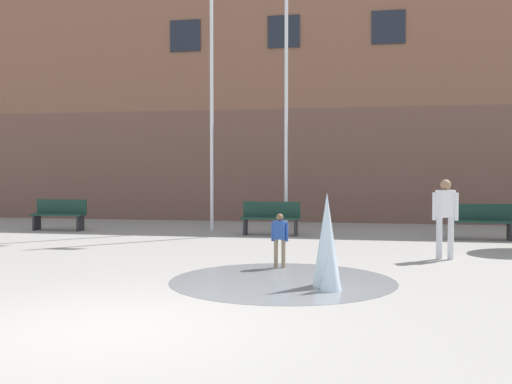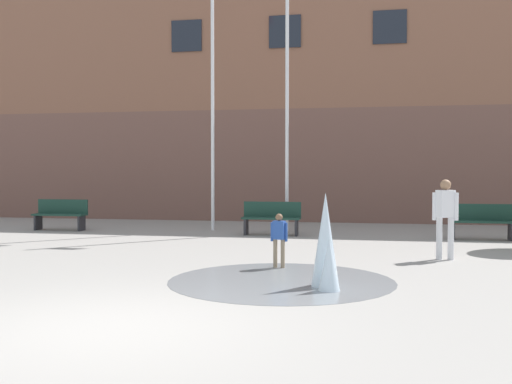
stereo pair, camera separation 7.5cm
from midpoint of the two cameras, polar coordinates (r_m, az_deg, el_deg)
name	(u,v)px [view 2 (the right image)]	position (r m, az deg, el deg)	size (l,w,h in m)	color
ground_plane	(106,328)	(7.05, -13.76, -12.47)	(100.00, 100.00, 0.00)	gray
library_building	(296,105)	(23.77, 3.88, 8.23)	(36.00, 6.05, 8.67)	brown
splash_fountain	(315,254)	(9.23, 5.90, -5.87)	(3.62, 3.62, 1.43)	gray
park_bench_left_of_flagpoles	(61,214)	(18.70, -18.00, -2.01)	(1.60, 0.44, 0.91)	#28282D
park_bench_under_left_flagpole	(271,218)	(16.43, 1.62, -2.45)	(1.60, 0.44, 0.91)	#28282D
park_bench_center	(481,221)	(16.39, 20.77, -2.59)	(1.60, 0.44, 0.91)	#28282D
adult_in_red	(445,213)	(12.42, 17.75, -1.88)	(0.50, 0.36, 1.59)	silver
child_running	(279,236)	(10.86, 2.41, -4.21)	(0.31, 0.17, 0.99)	#89755B
flagpole_left	(213,79)	(17.98, -3.96, 10.68)	(0.80, 0.10, 8.44)	silver
flagpole_right	(288,72)	(17.58, 3.19, 11.38)	(0.80, 0.10, 8.73)	silver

